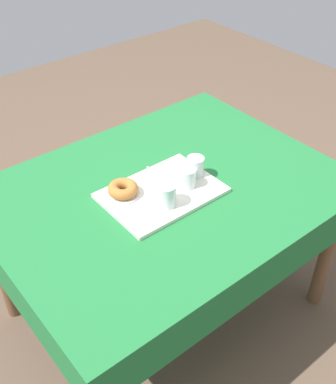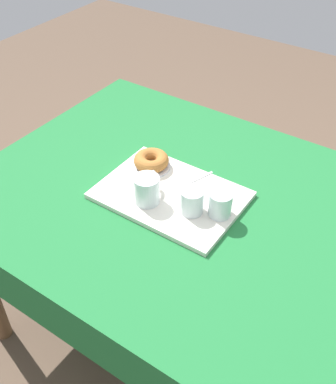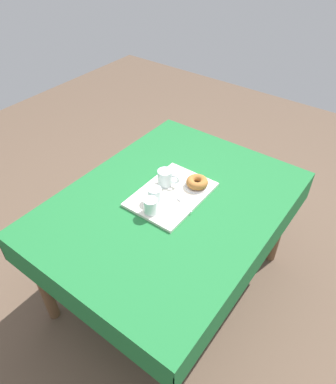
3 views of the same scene
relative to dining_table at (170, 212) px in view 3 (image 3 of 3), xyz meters
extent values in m
plane|color=brown|center=(0.00, 0.00, -0.64)|extent=(6.00, 6.00, 0.00)
cube|color=#1E6B33|center=(0.00, 0.00, 0.06)|extent=(1.37, 1.04, 0.04)
cube|color=#1E6B33|center=(0.00, -0.52, -0.03)|extent=(1.37, 0.01, 0.14)
cube|color=#1E6B33|center=(0.00, 0.52, -0.03)|extent=(1.37, 0.01, 0.14)
cube|color=#1E6B33|center=(-0.68, 0.00, -0.03)|extent=(0.01, 1.04, 0.14)
cube|color=#1E6B33|center=(0.68, 0.00, -0.03)|extent=(0.01, 1.04, 0.14)
cylinder|color=brown|center=(-0.59, -0.43, -0.30)|extent=(0.06, 0.06, 0.69)
cylinder|color=brown|center=(0.59, -0.43, -0.30)|extent=(0.06, 0.06, 0.69)
cylinder|color=brown|center=(-0.59, 0.43, -0.30)|extent=(0.06, 0.06, 0.69)
cylinder|color=brown|center=(0.59, 0.43, -0.30)|extent=(0.06, 0.06, 0.69)
cube|color=silver|center=(0.04, 0.02, 0.09)|extent=(0.45, 0.32, 0.02)
cylinder|color=silver|center=(0.08, 0.10, 0.14)|extent=(0.08, 0.08, 0.09)
cylinder|color=#B27523|center=(0.08, 0.10, 0.13)|extent=(0.07, 0.07, 0.07)
torus|color=silver|center=(0.09, 0.04, 0.14)|extent=(0.03, 0.06, 0.06)
cylinder|color=silver|center=(-0.14, 0.02, 0.14)|extent=(0.07, 0.07, 0.08)
cylinder|color=silver|center=(-0.14, 0.02, 0.13)|extent=(0.06, 0.06, 0.05)
cylinder|color=silver|center=(-0.06, 0.06, 0.14)|extent=(0.07, 0.07, 0.08)
cylinder|color=silver|center=(-0.06, 0.06, 0.12)|extent=(0.06, 0.06, 0.04)
cylinder|color=silver|center=(0.17, -0.05, 0.10)|extent=(0.13, 0.13, 0.01)
torus|color=#A3662D|center=(0.17, -0.05, 0.13)|extent=(0.12, 0.12, 0.04)
cube|color=silver|center=(0.00, -0.10, 0.10)|extent=(0.04, 0.09, 0.00)
ellipsoid|color=silver|center=(0.02, -0.04, 0.10)|extent=(0.03, 0.04, 0.01)
camera|label=1|loc=(0.94, 1.18, 1.24)|focal=45.02mm
camera|label=2|loc=(-0.58, 0.95, 1.05)|focal=43.45mm
camera|label=3|loc=(-1.10, -0.80, 1.31)|focal=33.12mm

